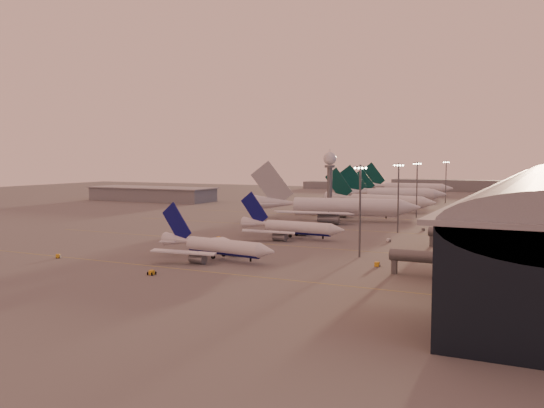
% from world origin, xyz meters
% --- Properties ---
extents(ground, '(700.00, 700.00, 0.00)m').
position_xyz_m(ground, '(0.00, 0.00, 0.00)').
color(ground, '#4D4B4B').
rests_on(ground, ground).
extents(taxiway_markings, '(180.00, 185.25, 0.02)m').
position_xyz_m(taxiway_markings, '(30.00, 56.00, 0.01)').
color(taxiway_markings, gold).
rests_on(taxiway_markings, ground).
extents(hangar, '(82.00, 27.00, 8.50)m').
position_xyz_m(hangar, '(-120.00, 140.00, 4.32)').
color(hangar, slate).
rests_on(hangar, ground).
extents(radar_tower, '(6.40, 6.40, 31.10)m').
position_xyz_m(radar_tower, '(5.00, 120.00, 20.95)').
color(radar_tower, '#57595E').
rests_on(radar_tower, ground).
extents(mast_a, '(3.60, 0.56, 25.00)m').
position_xyz_m(mast_a, '(58.00, 0.00, 13.74)').
color(mast_a, '#57595E').
rests_on(mast_a, ground).
extents(mast_b, '(3.60, 0.56, 25.00)m').
position_xyz_m(mast_b, '(55.00, 55.00, 13.74)').
color(mast_b, '#57595E').
rests_on(mast_b, ground).
extents(mast_c, '(3.60, 0.56, 25.00)m').
position_xyz_m(mast_c, '(50.00, 110.00, 13.74)').
color(mast_c, '#57595E').
rests_on(mast_c, ground).
extents(mast_d, '(3.60, 0.56, 25.00)m').
position_xyz_m(mast_d, '(48.00, 200.00, 13.74)').
color(mast_d, '#57595E').
rests_on(mast_d, ground).
extents(distant_horizon, '(165.00, 37.50, 9.00)m').
position_xyz_m(distant_horizon, '(2.62, 325.14, 3.89)').
color(distant_horizon, slate).
rests_on(distant_horizon, ground).
extents(narrowbody_near, '(37.29, 29.60, 14.60)m').
position_xyz_m(narrowbody_near, '(25.00, -20.02, 2.96)').
color(narrowbody_near, silver).
rests_on(narrowbody_near, ground).
extents(narrowbody_mid, '(38.88, 30.96, 15.18)m').
position_xyz_m(narrowbody_mid, '(26.54, 25.24, 3.07)').
color(narrowbody_mid, silver).
rests_on(narrowbody_mid, ground).
extents(widebody_white, '(71.67, 56.82, 25.55)m').
position_xyz_m(widebody_white, '(21.33, 82.47, 4.43)').
color(widebody_white, silver).
rests_on(widebody_white, ground).
extents(greentail_a, '(59.77, 47.96, 21.78)m').
position_xyz_m(greentail_a, '(26.25, 133.58, 3.85)').
color(greentail_a, silver).
rests_on(greentail_a, ground).
extents(greentail_b, '(61.20, 48.83, 22.65)m').
position_xyz_m(greentail_b, '(20.08, 186.46, 4.00)').
color(greentail_b, silver).
rests_on(greentail_b, ground).
extents(greentail_c, '(53.46, 42.73, 19.66)m').
position_xyz_m(greentail_c, '(13.57, 219.81, 3.47)').
color(greentail_c, silver).
rests_on(greentail_c, ground).
extents(greentail_d, '(64.71, 52.25, 23.50)m').
position_xyz_m(greentail_d, '(12.26, 257.59, 4.15)').
color(greentail_d, silver).
rests_on(greentail_d, ground).
extents(gsv_truck_a, '(5.55, 4.66, 2.18)m').
position_xyz_m(gsv_truck_a, '(-13.81, -36.69, 1.11)').
color(gsv_truck_a, gold).
rests_on(gsv_truck_a, ground).
extents(gsv_tug_near, '(2.49, 3.74, 1.01)m').
position_xyz_m(gsv_tug_near, '(22.29, -43.82, 0.52)').
color(gsv_tug_near, gold).
rests_on(gsv_tug_near, ground).
extents(gsv_catering_a, '(5.44, 2.69, 4.41)m').
position_xyz_m(gsv_catering_a, '(66.25, -11.21, 2.20)').
color(gsv_catering_a, gold).
rests_on(gsv_catering_a, ground).
extents(gsv_tug_mid, '(4.09, 3.39, 1.01)m').
position_xyz_m(gsv_tug_mid, '(6.81, 11.10, 0.52)').
color(gsv_tug_mid, gold).
rests_on(gsv_tug_mid, ground).
extents(gsv_truck_b, '(5.72, 3.21, 2.18)m').
position_xyz_m(gsv_truck_b, '(58.33, 30.90, 1.11)').
color(gsv_truck_b, white).
rests_on(gsv_truck_b, ground).
extents(gsv_truck_c, '(4.95, 5.57, 2.23)m').
position_xyz_m(gsv_truck_c, '(-5.11, 59.62, 1.14)').
color(gsv_truck_c, '#535558').
rests_on(gsv_truck_c, ground).
extents(gsv_catering_b, '(4.69, 2.98, 3.56)m').
position_xyz_m(gsv_catering_b, '(62.26, 64.76, 1.78)').
color(gsv_catering_b, '#535558').
rests_on(gsv_catering_b, ground).
extents(gsv_tug_far, '(4.12, 4.41, 1.09)m').
position_xyz_m(gsv_tug_far, '(19.89, 105.39, 0.56)').
color(gsv_tug_far, '#535558').
rests_on(gsv_tug_far, ground).
extents(gsv_truck_d, '(3.04, 5.64, 2.16)m').
position_xyz_m(gsv_truck_d, '(-28.69, 123.77, 1.10)').
color(gsv_truck_d, white).
rests_on(gsv_truck_d, ground).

